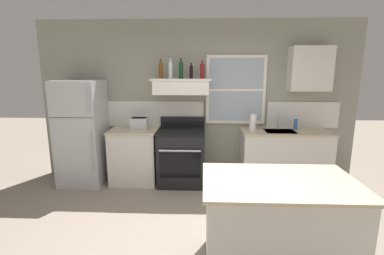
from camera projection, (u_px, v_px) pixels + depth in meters
ground_plane at (192, 253)px, 2.96m from camera, size 16.00×16.00×0.00m
back_wall at (199, 101)px, 4.86m from camera, size 5.40×0.11×2.70m
refrigerator at (82, 133)px, 4.66m from camera, size 0.70×0.72×1.72m
counter_left_of_stove at (135, 156)px, 4.77m from camera, size 0.79×0.63×0.91m
toaster at (139, 123)px, 4.69m from camera, size 0.30×0.20×0.19m
stove_range at (182, 156)px, 4.69m from camera, size 0.76×0.69×1.09m
range_hood_shelf at (182, 86)px, 4.55m from camera, size 0.96×0.52×0.24m
bottle_amber_wine at (161, 70)px, 4.52m from camera, size 0.07×0.07×0.31m
bottle_clear_tall at (171, 70)px, 4.48m from camera, size 0.06×0.06×0.32m
bottle_dark_green_wine at (181, 70)px, 4.46m from camera, size 0.07×0.07×0.32m
bottle_balsamic_dark at (191, 72)px, 4.51m from camera, size 0.06×0.06×0.25m
bottle_red_label_wine at (202, 71)px, 4.47m from camera, size 0.07×0.07×0.29m
counter_right_with_sink at (284, 157)px, 4.66m from camera, size 1.43×0.63×0.91m
sink_faucet at (279, 119)px, 4.63m from camera, size 0.03×0.17×0.28m
paper_towel_roll at (253, 122)px, 4.56m from camera, size 0.11×0.11×0.27m
dish_soap_bottle at (296, 124)px, 4.64m from camera, size 0.06×0.06×0.18m
kitchen_island at (277, 225)px, 2.64m from camera, size 1.40×0.90×0.91m
upper_cabinet_right at (310, 69)px, 4.49m from camera, size 0.64×0.32×0.70m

